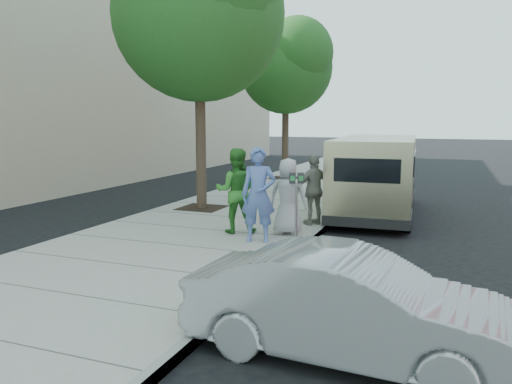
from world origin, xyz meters
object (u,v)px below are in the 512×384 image
person_striped_polo (314,190)px  person_gray_shirt (288,196)px  tree_near (200,8)px  van (376,174)px  tree_far (287,63)px  parking_meter (296,192)px  person_green_shirt (236,191)px  sedan (351,306)px  person_officer (259,195)px

person_striped_polo → person_gray_shirt: bearing=29.4°
tree_near → van: (4.55, 1.49, -4.42)m
van → person_striped_polo: 2.74m
tree_far → person_striped_polo: (3.45, -8.61, -3.91)m
tree_far → parking_meter: 11.46m
person_green_shirt → tree_far: bearing=-99.4°
sedan → person_gray_shirt: (-2.28, 4.91, 0.37)m
person_officer → tree_near: bearing=118.0°
sedan → parking_meter: bearing=26.9°
person_officer → tree_far: bearing=89.9°
tree_far → person_green_shirt: size_ratio=3.50×
person_gray_shirt → tree_near: bearing=-43.4°
sedan → person_striped_polo: person_striped_polo is taller
parking_meter → sedan: 4.87m
person_officer → person_green_shirt: person_officer is taller
person_officer → parking_meter: bearing=12.9°
tree_near → tree_far: 7.63m
tree_far → van: size_ratio=1.11×
sedan → person_green_shirt: person_green_shirt is taller
person_gray_shirt → tree_far: bearing=-81.0°
sedan → tree_far: bearing=23.5°
parking_meter → tree_far: bearing=85.9°
van → person_striped_polo: size_ratio=3.53×
tree_far → sedan: tree_far is taller
sedan → person_gray_shirt: bearing=28.0°
tree_far → person_striped_polo: tree_far is taller
van → person_gray_shirt: bearing=-113.6°
sedan → person_striped_polo: 6.40m
tree_near → person_green_shirt: bearing=-49.8°
person_gray_shirt → person_striped_polo: person_striped_polo is taller
person_officer → person_gray_shirt: bearing=52.3°
tree_near → person_officer: 6.06m
parking_meter → person_green_shirt: bearing=148.5°
parking_meter → van: 4.27m
tree_near → tree_far: bearing=90.0°
van → person_officer: (-1.73, -4.51, -0.01)m
tree_far → parking_meter: size_ratio=4.63×
van → person_striped_polo: bearing=-116.7°
parking_meter → person_officer: size_ratio=0.73×
tree_far → parking_meter: bearing=-71.1°
parking_meter → person_officer: (-0.69, -0.36, -0.05)m
person_striped_polo → person_green_shirt: bearing=-1.1°
sedan → person_gray_shirt: size_ratio=2.22×
person_green_shirt → person_officer: bearing=121.3°
tree_far → person_green_shirt: (2.07, -10.04, -3.81)m
tree_near → person_striped_polo: (3.45, -1.01, -4.57)m
person_gray_shirt → person_green_shirt: bearing=4.6°
person_green_shirt → sedan: bearing=105.1°
van → person_gray_shirt: van is taller
parking_meter → van: van is taller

